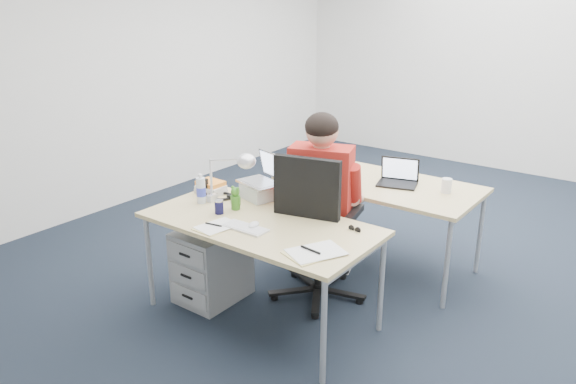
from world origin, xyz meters
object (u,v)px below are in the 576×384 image
(desk_far, at_px, (379,187))
(bear_figurine, at_px, (235,198))
(drawer_pedestal_far, at_px, (314,219))
(book_stack, at_px, (211,187))
(water_bottle, at_px, (201,189))
(can_koozie, at_px, (219,207))
(office_chair, at_px, (316,258))
(dark_laptop, at_px, (398,172))
(drawer_pedestal_near, at_px, (212,264))
(computer_mouse, at_px, (254,225))
(wireless_keyboard, at_px, (245,228))
(seated_person, at_px, (325,202))
(desk_lamp, at_px, (224,176))
(headphones, at_px, (222,196))
(silver_laptop, at_px, (259,177))
(desk_near, at_px, (260,228))
(cordless_phone, at_px, (206,187))
(far_cup, at_px, (447,186))
(sunglasses, at_px, (355,229))

(desk_far, relative_size, bear_figurine, 9.38)
(drawer_pedestal_far, relative_size, book_stack, 2.62)
(water_bottle, bearing_deg, bear_figurine, 10.17)
(desk_far, xyz_separation_m, can_koozie, (-0.56, -1.29, 0.10))
(office_chair, xyz_separation_m, dark_laptop, (0.24, 0.78, 0.52))
(drawer_pedestal_far, xyz_separation_m, water_bottle, (-0.21, -1.16, 0.56))
(drawer_pedestal_near, distance_m, computer_mouse, 0.69)
(desk_far, height_order, wireless_keyboard, wireless_keyboard)
(desk_far, xyz_separation_m, office_chair, (-0.09, -0.77, -0.36))
(seated_person, xyz_separation_m, desk_lamp, (-0.49, -0.56, 0.25))
(headphones, bearing_deg, desk_far, 32.71)
(silver_laptop, xyz_separation_m, dark_laptop, (0.68, 0.89, -0.06))
(book_stack, bearing_deg, can_koozie, -38.40)
(bear_figurine, bearing_deg, computer_mouse, -34.85)
(seated_person, height_order, dark_laptop, seated_person)
(dark_laptop, bearing_deg, desk_near, -123.82)
(office_chair, height_order, desk_lamp, desk_lamp)
(silver_laptop, xyz_separation_m, wireless_keyboard, (0.29, -0.50, -0.16))
(computer_mouse, height_order, bear_figurine, bear_figurine)
(cordless_phone, xyz_separation_m, desk_lamp, (0.25, -0.06, 0.15))
(silver_laptop, relative_size, water_bottle, 1.52)
(seated_person, relative_size, cordless_phone, 10.18)
(desk_near, bearing_deg, computer_mouse, -71.62)
(drawer_pedestal_near, xyz_separation_m, water_bottle, (-0.11, 0.03, 0.56))
(water_bottle, distance_m, far_cup, 1.86)
(office_chair, distance_m, far_cup, 1.15)
(silver_laptop, height_order, desk_lamp, desk_lamp)
(office_chair, relative_size, cordless_phone, 8.38)
(wireless_keyboard, bearing_deg, drawer_pedestal_far, 104.95)
(drawer_pedestal_near, height_order, silver_laptop, silver_laptop)
(seated_person, height_order, wireless_keyboard, seated_person)
(desk_lamp, bearing_deg, desk_near, -31.71)
(drawer_pedestal_near, distance_m, dark_laptop, 1.61)
(drawer_pedestal_far, relative_size, can_koozie, 5.53)
(desk_lamp, height_order, far_cup, desk_lamp)
(wireless_keyboard, xyz_separation_m, water_bottle, (-0.57, 0.18, 0.10))
(office_chair, xyz_separation_m, water_bottle, (-0.72, -0.44, 0.51))
(office_chair, bearing_deg, headphones, -171.71)
(silver_laptop, distance_m, wireless_keyboard, 0.60)
(desk_near, relative_size, drawer_pedestal_near, 2.91)
(wireless_keyboard, height_order, computer_mouse, computer_mouse)
(headphones, bearing_deg, wireless_keyboard, -54.50)
(cordless_phone, bearing_deg, desk_far, 37.43)
(bear_figurine, height_order, sunglasses, bear_figurine)
(water_bottle, bearing_deg, seated_person, 42.93)
(desk_near, xyz_separation_m, seated_person, (0.10, 0.65, 0.01))
(desk_far, height_order, water_bottle, water_bottle)
(drawer_pedestal_near, height_order, computer_mouse, computer_mouse)
(desk_far, bearing_deg, desk_near, -101.00)
(desk_near, xyz_separation_m, headphones, (-0.52, 0.19, 0.06))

